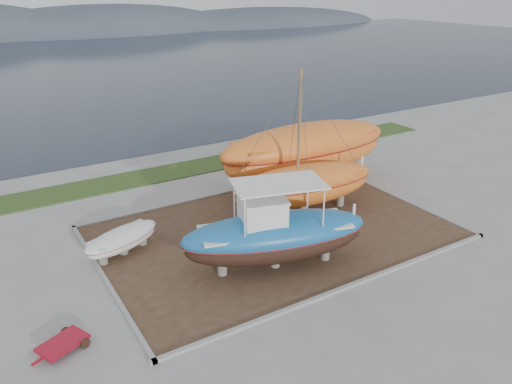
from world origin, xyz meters
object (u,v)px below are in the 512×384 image
orange_sailboat (306,144)px  orange_bare_hull (306,156)px  blue_caique (276,226)px  white_dinghy (123,242)px  red_trailer (63,346)px

orange_sailboat → orange_bare_hull: 4.78m
blue_caique → orange_bare_hull: 10.45m
blue_caique → white_dinghy: bearing=154.9°
white_dinghy → orange_bare_hull: orange_bare_hull is taller
orange_bare_hull → red_trailer: (-17.11, -8.22, -1.90)m
white_dinghy → orange_sailboat: orange_sailboat is taller
white_dinghy → blue_caique: bearing=-61.8°
orange_sailboat → orange_bare_hull: (2.63, 3.37, -2.13)m
white_dinghy → orange_bare_hull: (13.03, 2.54, 1.39)m
blue_caique → white_dinghy: size_ratio=2.11×
orange_sailboat → blue_caique: bearing=-131.4°
orange_sailboat → orange_bare_hull: orange_sailboat is taller
white_dinghy → orange_bare_hull: size_ratio=0.34×
white_dinghy → orange_sailboat: 11.02m
red_trailer → white_dinghy: bearing=30.1°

